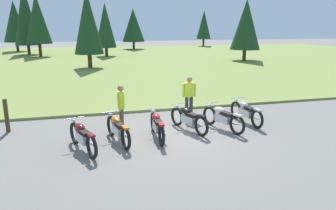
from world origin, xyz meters
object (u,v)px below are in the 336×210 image
at_px(trail_marker_post, 7,116).
at_px(motorcycle_maroon, 82,137).
at_px(motorcycle_red, 157,125).
at_px(motorcycle_black, 188,119).
at_px(motorcycle_cream, 223,117).
at_px(rider_in_hivis_vest, 121,106).
at_px(motorcycle_orange, 118,129).
at_px(rider_checking_bike, 189,95).
at_px(motorcycle_silver, 246,112).

bearing_deg(trail_marker_post, motorcycle_maroon, -44.04).
height_order(motorcycle_maroon, motorcycle_red, same).
bearing_deg(motorcycle_maroon, motorcycle_black, 15.20).
distance_m(motorcycle_maroon, trail_marker_post, 3.50).
height_order(motorcycle_cream, rider_in_hivis_vest, rider_in_hivis_vest).
height_order(motorcycle_red, rider_in_hivis_vest, rider_in_hivis_vest).
bearing_deg(motorcycle_orange, motorcycle_red, 2.23).
xyz_separation_m(rider_in_hivis_vest, trail_marker_post, (-3.83, 1.05, -0.36)).
distance_m(motorcycle_black, rider_checking_bike, 1.66).
xyz_separation_m(motorcycle_maroon, motorcycle_red, (2.37, 0.50, 0.00)).
bearing_deg(motorcycle_cream, motorcycle_red, -173.18).
xyz_separation_m(motorcycle_orange, motorcycle_silver, (4.91, 0.82, 0.00)).
height_order(motorcycle_black, rider_checking_bike, rider_checking_bike).
bearing_deg(rider_checking_bike, motorcycle_black, -109.16).
distance_m(motorcycle_maroon, rider_checking_bike, 4.83).
relative_size(motorcycle_orange, motorcycle_cream, 1.03).
relative_size(motorcycle_maroon, motorcycle_cream, 1.00).
distance_m(motorcycle_red, trail_marker_post, 5.25).
distance_m(motorcycle_orange, motorcycle_black, 2.58).
relative_size(motorcycle_red, motorcycle_cream, 1.04).
distance_m(motorcycle_silver, rider_in_hivis_vest, 4.70).
relative_size(motorcycle_silver, rider_in_hivis_vest, 1.26).
xyz_separation_m(motorcycle_red, trail_marker_post, (-4.88, 1.93, 0.15)).
xyz_separation_m(motorcycle_black, rider_checking_bike, (0.52, 1.49, 0.51)).
xyz_separation_m(rider_checking_bike, trail_marker_post, (-6.63, -0.04, -0.36)).
distance_m(motorcycle_black, motorcycle_cream, 1.23).
xyz_separation_m(motorcycle_cream, rider_checking_bike, (-0.69, 1.68, 0.51)).
xyz_separation_m(motorcycle_cream, rider_in_hivis_vest, (-3.50, 0.58, 0.51)).
xyz_separation_m(motorcycle_cream, trail_marker_post, (-7.33, 1.64, 0.15)).
bearing_deg(rider_checking_bike, motorcycle_silver, -32.70).
distance_m(rider_in_hivis_vest, trail_marker_post, 3.99).
xyz_separation_m(motorcycle_black, trail_marker_post, (-6.11, 1.45, 0.15)).
relative_size(motorcycle_maroon, trail_marker_post, 1.71).
relative_size(motorcycle_orange, motorcycle_silver, 0.99).
bearing_deg(motorcycle_cream, rider_in_hivis_vest, 170.51).
bearing_deg(rider_checking_bike, rider_in_hivis_vest, -158.64).
distance_m(motorcycle_cream, motorcycle_silver, 1.27).
bearing_deg(trail_marker_post, motorcycle_red, -21.59).
relative_size(motorcycle_maroon, motorcycle_red, 0.95).
bearing_deg(motorcycle_red, motorcycle_orange, -177.77).
bearing_deg(motorcycle_maroon, rider_checking_bike, 30.95).
bearing_deg(motorcycle_silver, motorcycle_orange, -170.46).
bearing_deg(motorcycle_orange, motorcycle_black, 11.90).
height_order(rider_checking_bike, trail_marker_post, rider_checking_bike).
bearing_deg(motorcycle_black, rider_in_hivis_vest, 170.16).
bearing_deg(trail_marker_post, motorcycle_black, -13.33).
xyz_separation_m(motorcycle_orange, motorcycle_black, (2.52, 0.53, 0.00)).
distance_m(motorcycle_orange, trail_marker_post, 4.11).
relative_size(motorcycle_maroon, rider_in_hivis_vest, 1.20).
height_order(motorcycle_red, motorcycle_black, same).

